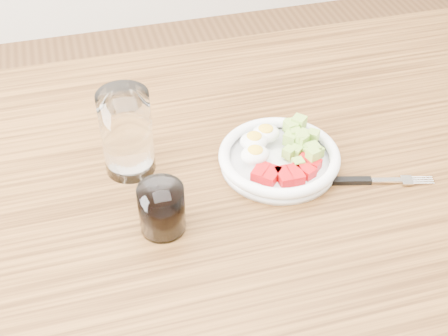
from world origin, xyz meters
The scene contains 5 objects.
dining_table centered at (0.00, 0.00, 0.67)m, with size 1.50×0.90×0.77m.
bowl centered at (0.09, 0.03, 0.79)m, with size 0.20×0.20×0.05m.
fork centered at (0.20, -0.05, 0.77)m, with size 0.19×0.06×0.01m.
water_glass centered at (-0.15, 0.08, 0.84)m, with size 0.08×0.08×0.14m, color white.
coffee_glass centered at (-0.12, -0.06, 0.81)m, with size 0.07×0.07×0.08m.
Camera 1 is at (-0.20, -0.70, 1.44)m, focal length 50.00 mm.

